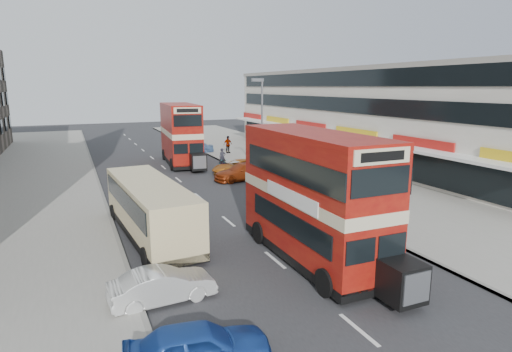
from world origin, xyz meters
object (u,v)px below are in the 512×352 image
car_left_near (198,348)px  pedestrian_near (296,167)px  car_right_c (196,148)px  cyclist (223,163)px  bus_main (314,197)px  pedestrian_far (228,144)px  car_right_a (242,172)px  coach (150,207)px  street_lamp (261,120)px  car_left_front (163,286)px  bus_second (181,134)px  car_right_b (239,167)px

car_left_near → pedestrian_near: 23.99m
car_right_c → cyclist: size_ratio=1.91×
bus_main → pedestrian_far: bus_main is taller
car_right_a → cyclist: 4.75m
coach → car_right_c: 27.30m
car_left_near → cyclist: bearing=-13.8°
street_lamp → car_right_c: bearing=95.2°
car_left_near → pedestrian_near: bearing=-28.4°
street_lamp → car_right_c: street_lamp is taller
pedestrian_near → car_left_front: bearing=45.4°
car_right_c → pedestrian_far: bearing=59.3°
street_lamp → car_left_near: street_lamp is taller
car_right_c → pedestrian_near: (3.45, -17.12, 0.47)m
bus_main → car_left_near: bus_main is taller
car_left_near → cyclist: 28.23m
street_lamp → pedestrian_far: 13.60m
street_lamp → bus_second: size_ratio=0.78×
street_lamp → bus_second: street_lamp is taller
car_left_near → cyclist: (9.87, 26.45, -0.02)m
car_left_front → car_right_b: car_right_b is taller
bus_second → coach: size_ratio=1.04×
pedestrian_far → car_right_b: bearing=-120.6°
car_right_a → pedestrian_far: bearing=158.3°
bus_main → car_right_b: bus_main is taller
coach → cyclist: coach is taller
bus_second → coach: (-6.49, -19.88, -1.44)m
pedestrian_far → cyclist: bearing=-128.3°
pedestrian_far → street_lamp: bearing=-113.1°
street_lamp → cyclist: (-1.80, 4.57, -4.13)m
coach → car_left_front: 7.18m
car_right_b → pedestrian_far: size_ratio=2.42×
street_lamp → car_right_a: street_lamp is taller
car_left_near → pedestrian_far: bearing=-14.4°
bus_main → cyclist: bearing=-98.6°
street_lamp → pedestrian_far: street_lamp is taller
cyclist → car_right_a: bearing=-87.5°
car_left_near → car_right_a: size_ratio=0.83×
car_right_c → pedestrian_far: size_ratio=1.97×
car_right_c → pedestrian_far: (3.10, -1.89, 0.47)m
bus_main → pedestrian_near: (7.09, 14.33, -1.75)m
street_lamp → car_left_near: bearing=-118.1°
car_left_near → pedestrian_near: pedestrian_near is taller
street_lamp → cyclist: bearing=111.5°
car_right_b → bus_second: bearing=-160.9°
car_right_b → pedestrian_far: bearing=159.7°
car_right_b → street_lamp: bearing=26.1°
coach → pedestrian_far: bearing=57.3°
coach → car_left_front: bearing=-101.2°
coach → car_right_b: bearing=48.1°
car_left_front → pedestrian_far: (13.55, 30.72, 0.50)m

